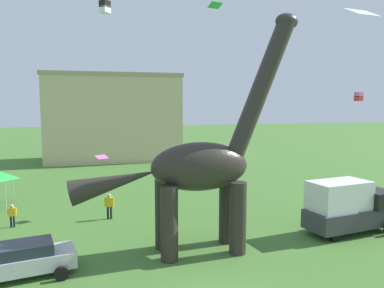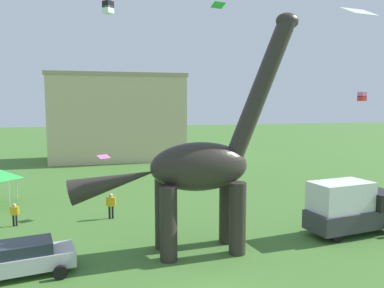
% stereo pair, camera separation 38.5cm
% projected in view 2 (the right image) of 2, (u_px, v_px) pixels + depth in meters
% --- Properties ---
extents(dinosaur_sculpture, '(12.01, 2.54, 12.55)m').
position_uv_depth(dinosaur_sculpture, '(198.00, 167.00, 19.44)').
color(dinosaur_sculpture, '#2D2823').
rests_on(dinosaur_sculpture, ground_plane).
extents(parked_sedan_left, '(4.46, 2.53, 1.55)m').
position_uv_depth(parked_sedan_left, '(26.00, 257.00, 17.09)').
color(parked_sedan_left, '#B7B7BC').
rests_on(parked_sedan_left, ground_plane).
extents(parked_box_truck, '(5.85, 2.90, 3.20)m').
position_uv_depth(parked_box_truck, '(350.00, 207.00, 22.39)').
color(parked_box_truck, '#38383D').
rests_on(parked_box_truck, ground_plane).
extents(person_far_spectator, '(0.55, 0.24, 1.48)m').
position_uv_depth(person_far_spectator, '(15.00, 212.00, 23.85)').
color(person_far_spectator, black).
rests_on(person_far_spectator, ground_plane).
extents(person_near_flyer, '(0.66, 0.29, 1.76)m').
position_uv_depth(person_near_flyer, '(361.00, 195.00, 27.80)').
color(person_near_flyer, black).
rests_on(person_near_flyer, ground_plane).
extents(person_watching_child, '(0.65, 0.29, 1.75)m').
position_uv_depth(person_watching_child, '(111.00, 203.00, 25.42)').
color(person_watching_child, black).
rests_on(person_watching_child, ground_plane).
extents(kite_mid_right, '(0.99, 0.90, 1.05)m').
position_uv_depth(kite_mid_right, '(104.00, 157.00, 26.10)').
color(kite_mid_right, pink).
extents(kite_drifting, '(1.13, 0.85, 0.36)m').
position_uv_depth(kite_drifting, '(359.00, 11.00, 12.28)').
color(kite_drifting, white).
extents(kite_near_high, '(0.56, 0.56, 0.66)m').
position_uv_depth(kite_near_high, '(362.00, 96.00, 27.63)').
color(kite_near_high, pink).
extents(kite_trailing, '(1.01, 1.01, 1.02)m').
position_uv_depth(kite_trailing, '(108.00, 7.00, 31.74)').
color(kite_trailing, black).
extents(kite_high_left, '(1.33, 1.07, 0.38)m').
position_uv_depth(kite_high_left, '(218.00, 5.00, 33.46)').
color(kite_high_left, green).
extents(background_building_block, '(18.11, 8.93, 11.79)m').
position_uv_depth(background_building_block, '(118.00, 117.00, 52.18)').
color(background_building_block, '#CCB78E').
rests_on(background_building_block, ground_plane).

